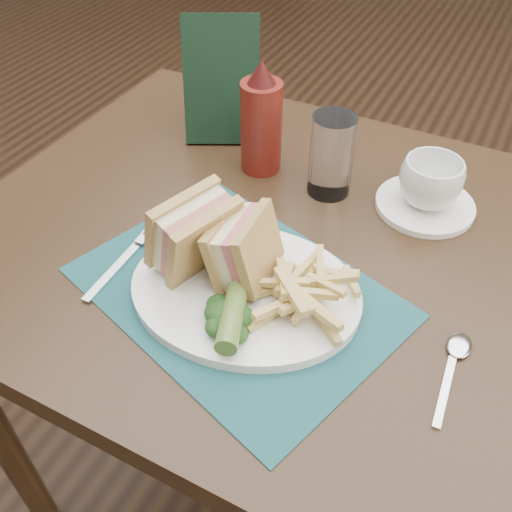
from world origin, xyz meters
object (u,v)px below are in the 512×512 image
at_px(plate, 245,291).
at_px(coffee_cup, 430,183).
at_px(ketchup_bottle, 261,117).
at_px(saucer, 425,205).
at_px(check_presenter, 222,81).
at_px(sandwich_half_a, 182,225).
at_px(drinking_glass, 331,156).
at_px(sandwich_half_b, 228,243).
at_px(table_main, 269,380).
at_px(placemat, 237,292).

distance_m(plate, coffee_cup, 0.33).
height_order(coffee_cup, ketchup_bottle, ketchup_bottle).
xyz_separation_m(saucer, check_presenter, (-0.38, 0.04, 0.10)).
relative_size(sandwich_half_a, drinking_glass, 0.85).
bearing_deg(plate, check_presenter, 113.45).
distance_m(sandwich_half_a, sandwich_half_b, 0.07).
xyz_separation_m(drinking_glass, check_presenter, (-0.23, 0.07, 0.04)).
distance_m(drinking_glass, check_presenter, 0.24).
relative_size(table_main, ketchup_bottle, 4.84).
relative_size(drinking_glass, check_presenter, 0.61).
xyz_separation_m(sandwich_half_a, sandwich_half_b, (0.07, 0.00, -0.01)).
relative_size(placemat, drinking_glass, 3.10).
bearing_deg(sandwich_half_a, drinking_glass, 83.50).
bearing_deg(drinking_glass, coffee_cup, 10.09).
height_order(table_main, placemat, placemat).
relative_size(sandwich_half_a, sandwich_half_b, 1.15).
bearing_deg(ketchup_bottle, sandwich_half_a, -86.40).
bearing_deg(sandwich_half_a, saucer, 63.98).
height_order(table_main, coffee_cup, coffee_cup).
height_order(plate, saucer, plate).
bearing_deg(sandwich_half_b, check_presenter, 117.16).
bearing_deg(check_presenter, coffee_cup, -33.68).
bearing_deg(drinking_glass, sandwich_half_a, -113.47).
xyz_separation_m(placemat, coffee_cup, (0.17, 0.29, 0.05)).
relative_size(sandwich_half_a, ketchup_bottle, 0.59).
xyz_separation_m(sandwich_half_a, drinking_glass, (0.11, 0.25, -0.01)).
bearing_deg(saucer, sandwich_half_a, -132.99).
relative_size(table_main, check_presenter, 4.25).
xyz_separation_m(plate, sandwich_half_b, (-0.03, 0.02, 0.06)).
relative_size(table_main, placemat, 2.23).
relative_size(saucer, coffee_cup, 1.61).
bearing_deg(check_presenter, plate, -83.38).
xyz_separation_m(placemat, ketchup_bottle, (-0.10, 0.27, 0.09)).
height_order(sandwich_half_b, check_presenter, check_presenter).
bearing_deg(saucer, drinking_glass, -169.91).
bearing_deg(saucer, table_main, -139.02).
distance_m(sandwich_half_a, ketchup_bottle, 0.26).
distance_m(sandwich_half_b, drinking_glass, 0.25).
xyz_separation_m(sandwich_half_b, coffee_cup, (0.19, 0.27, -0.02)).
height_order(plate, sandwich_half_b, sandwich_half_b).
distance_m(plate, check_presenter, 0.41).
distance_m(plate, drinking_glass, 0.27).
height_order(placemat, sandwich_half_a, sandwich_half_a).
distance_m(saucer, ketchup_bottle, 0.29).
distance_m(plate, saucer, 0.33).
height_order(table_main, ketchup_bottle, ketchup_bottle).
relative_size(sandwich_half_b, coffee_cup, 1.03).
xyz_separation_m(sandwich_half_a, ketchup_bottle, (-0.02, 0.26, 0.02)).
xyz_separation_m(placemat, saucer, (0.17, 0.29, 0.00)).
relative_size(placemat, check_presenter, 1.90).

